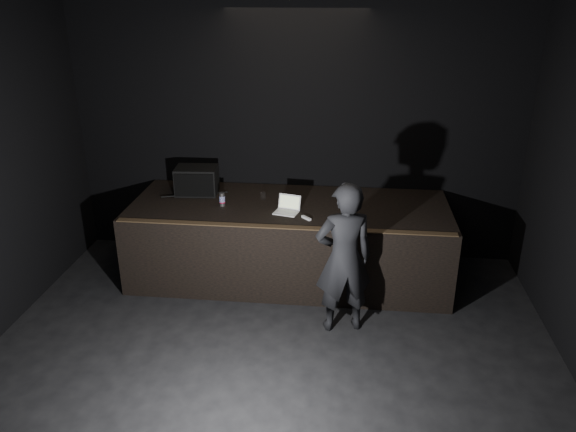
% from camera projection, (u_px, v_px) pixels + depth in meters
% --- Properties ---
extents(ground, '(7.00, 7.00, 0.00)m').
position_uv_depth(ground, '(256.00, 423.00, 4.94)').
color(ground, black).
rests_on(ground, ground).
extents(room_walls, '(6.10, 7.10, 3.52)m').
position_uv_depth(room_walls, '(250.00, 211.00, 4.16)').
color(room_walls, black).
rests_on(room_walls, ground).
extents(stage_riser, '(4.00, 1.50, 1.00)m').
position_uv_depth(stage_riser, '(289.00, 241.00, 7.25)').
color(stage_riser, black).
rests_on(stage_riser, ground).
extents(riser_lip, '(3.92, 0.10, 0.01)m').
position_uv_depth(riser_lip, '(283.00, 227.00, 6.41)').
color(riser_lip, brown).
rests_on(riser_lip, stage_riser).
extents(stage_monitor, '(0.56, 0.43, 0.36)m').
position_uv_depth(stage_monitor, '(197.00, 180.00, 7.37)').
color(stage_monitor, black).
rests_on(stage_monitor, stage_riser).
extents(cable, '(0.83, 0.30, 0.02)m').
position_uv_depth(cable, '(195.00, 194.00, 7.38)').
color(cable, black).
rests_on(cable, stage_riser).
extents(laptop, '(0.34, 0.31, 0.19)m').
position_uv_depth(laptop, '(288.00, 208.00, 6.83)').
color(laptop, silver).
rests_on(laptop, stage_riser).
extents(beer_can, '(0.07, 0.07, 0.17)m').
position_uv_depth(beer_can, '(222.00, 199.00, 6.99)').
color(beer_can, silver).
rests_on(beer_can, stage_riser).
extents(plastic_cup, '(0.07, 0.07, 0.09)m').
position_uv_depth(plastic_cup, '(263.00, 196.00, 7.22)').
color(plastic_cup, white).
rests_on(plastic_cup, stage_riser).
extents(wii_remote, '(0.12, 0.13, 0.03)m').
position_uv_depth(wii_remote, '(306.00, 218.00, 6.63)').
color(wii_remote, white).
rests_on(wii_remote, stage_riser).
extents(person, '(0.71, 0.56, 1.72)m').
position_uv_depth(person, '(344.00, 258.00, 6.00)').
color(person, black).
rests_on(person, ground).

